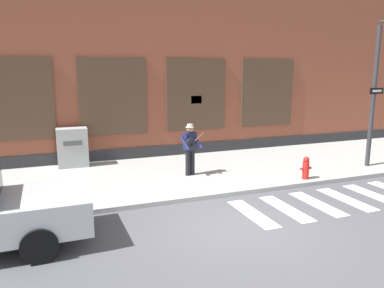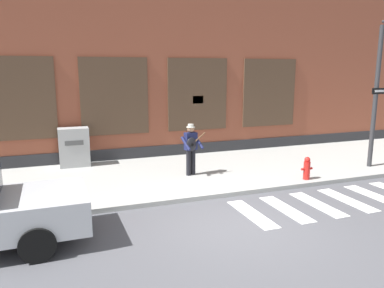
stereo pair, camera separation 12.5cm
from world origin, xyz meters
TOP-DOWN VIEW (x-y plane):
  - ground_plane at (0.00, 0.00)m, footprint 160.00×160.00m
  - sidewalk at (0.00, 4.23)m, footprint 28.00×4.92m
  - building_backdrop at (-0.00, 8.68)m, footprint 28.00×4.06m
  - crosswalk at (3.02, 0.47)m, footprint 5.20×1.90m
  - busker at (0.27, 3.78)m, footprint 0.76×0.61m
  - utility_box at (-3.13, 6.24)m, footprint 1.01×0.58m
  - fire_hydrant at (3.42, 2.12)m, footprint 0.38×0.20m

SIDE VIEW (x-z plane):
  - ground_plane at x=0.00m, z-range 0.00..0.00m
  - crosswalk at x=3.02m, z-range 0.00..0.01m
  - sidewalk at x=0.00m, z-range 0.00..0.13m
  - fire_hydrant at x=3.42m, z-range 0.12..0.82m
  - utility_box at x=-3.13m, z-range 0.13..1.47m
  - busker at x=0.27m, z-range 0.24..1.87m
  - building_backdrop at x=0.00m, z-range -0.01..8.66m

